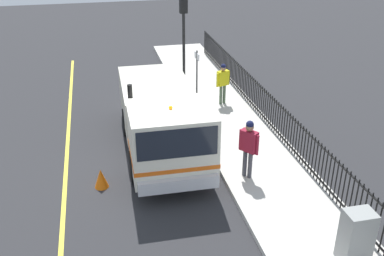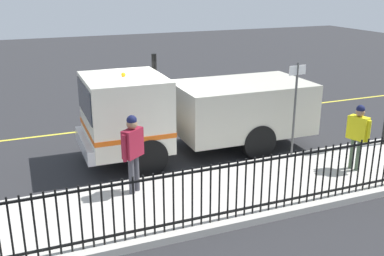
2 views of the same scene
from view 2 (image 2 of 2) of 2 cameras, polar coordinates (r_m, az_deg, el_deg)
ground_plane at (r=12.99m, az=-4.29°, el=-2.96°), size 57.59×57.59×0.00m
sidewalk_slab at (r=10.16m, az=1.51°, el=-8.73°), size 2.76×26.18×0.15m
lane_marking at (r=15.39m, az=-7.34°, el=0.36°), size 0.12×23.56×0.01m
work_truck at (r=12.39m, az=-0.86°, el=2.42°), size 2.41×6.53×2.71m
worker_standing at (r=9.89m, az=-7.47°, el=-2.24°), size 0.48×0.54×1.79m
pedestrian_distant at (r=11.76m, az=20.20°, el=-0.29°), size 0.59×0.36×1.66m
iron_fence at (r=8.90m, az=4.58°, el=-7.84°), size 0.04×22.29×1.23m
traffic_cone at (r=14.16m, az=-9.34°, el=-0.11°), size 0.40×0.40×0.58m
street_sign at (r=11.97m, az=12.89°, el=3.49°), size 0.06×0.50×2.55m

